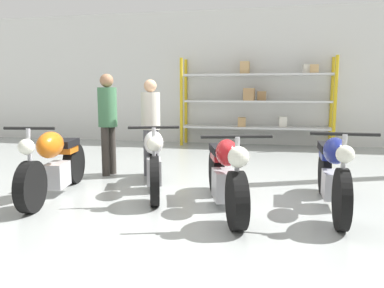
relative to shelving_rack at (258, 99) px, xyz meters
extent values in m
plane|color=#9EA3A0|center=(-0.75, -5.23, -1.24)|extent=(30.00, 30.00, 0.00)
cube|color=silver|center=(-0.75, 0.37, 0.56)|extent=(30.00, 0.08, 3.60)
cylinder|color=gold|center=(-1.98, -0.27, -0.09)|extent=(0.08, 0.08, 2.30)
cylinder|color=gold|center=(1.87, -0.27, -0.09)|extent=(0.08, 0.08, 2.30)
cylinder|color=gold|center=(-1.98, 0.28, -0.09)|extent=(0.08, 0.08, 2.30)
cylinder|color=gold|center=(1.87, 0.28, -0.09)|extent=(0.08, 0.08, 2.30)
cube|color=silver|center=(-0.06, 0.01, -0.75)|extent=(3.85, 0.55, 0.05)
cube|color=silver|center=(-0.06, 0.01, -0.06)|extent=(3.85, 0.55, 0.05)
cube|color=silver|center=(-0.06, 0.01, 0.62)|extent=(3.85, 0.55, 0.05)
cube|color=tan|center=(-0.40, -0.06, -0.60)|extent=(0.23, 0.30, 0.24)
cube|color=silver|center=(0.66, 0.00, -0.59)|extent=(0.21, 0.20, 0.27)
cube|color=tan|center=(1.37, -0.06, 0.75)|extent=(0.23, 0.32, 0.21)
cube|color=#A87F51|center=(0.10, 0.06, 0.08)|extent=(0.22, 0.22, 0.24)
cube|color=#A87F51|center=(-0.22, -0.13, 0.12)|extent=(0.29, 0.30, 0.31)
cube|color=silver|center=(1.22, -0.01, 0.76)|extent=(0.25, 0.24, 0.22)
cube|color=tan|center=(-0.35, 0.05, 0.80)|extent=(0.24, 0.32, 0.32)
cylinder|color=black|center=(-2.45, -6.08, -0.93)|extent=(0.23, 0.64, 0.62)
cylinder|color=black|center=(-2.68, -4.65, -0.93)|extent=(0.23, 0.64, 0.62)
cube|color=#ADADB2|center=(-2.57, -5.32, -0.96)|extent=(0.31, 0.44, 0.34)
ellipsoid|color=orange|center=(-2.54, -5.49, -0.51)|extent=(0.38, 0.60, 0.35)
cube|color=black|center=(-2.63, -4.95, -0.56)|extent=(0.32, 0.53, 0.10)
cube|color=orange|center=(-2.64, -4.90, -0.65)|extent=(0.26, 0.38, 0.12)
cylinder|color=#ADADB2|center=(-2.45, -6.06, -0.58)|extent=(0.06, 0.06, 0.69)
sphere|color=silver|center=(-2.44, -6.13, -0.44)|extent=(0.19, 0.19, 0.19)
cylinder|color=black|center=(-2.46, -6.03, -0.23)|extent=(0.60, 0.13, 0.04)
cylinder|color=black|center=(-1.09, -5.53, -0.92)|extent=(0.30, 0.64, 0.63)
cylinder|color=black|center=(-1.51, -4.24, -0.92)|extent=(0.30, 0.64, 0.63)
cube|color=#ADADB2|center=(-1.31, -4.84, -0.95)|extent=(0.32, 0.47, 0.35)
ellipsoid|color=silver|center=(-1.26, -5.00, -0.51)|extent=(0.41, 0.57, 0.32)
cube|color=black|center=(-1.41, -4.52, -0.55)|extent=(0.35, 0.50, 0.10)
cube|color=silver|center=(-1.43, -4.47, -0.64)|extent=(0.28, 0.36, 0.12)
cylinder|color=#ADADB2|center=(-1.09, -5.51, -0.58)|extent=(0.06, 0.06, 0.67)
sphere|color=silver|center=(-1.07, -5.58, -0.44)|extent=(0.18, 0.18, 0.18)
cylinder|color=black|center=(-1.10, -5.49, -0.25)|extent=(0.62, 0.23, 0.04)
cylinder|color=black|center=(0.00, -6.15, -0.93)|extent=(0.31, 0.63, 0.62)
cylinder|color=black|center=(-0.41, -4.75, -0.93)|extent=(0.31, 0.63, 0.62)
cube|color=#ADADB2|center=(-0.22, -5.40, -0.96)|extent=(0.38, 0.49, 0.36)
ellipsoid|color=#B2191E|center=(-0.18, -5.56, -0.52)|extent=(0.39, 0.51, 0.32)
cube|color=black|center=(-0.33, -5.05, -0.57)|extent=(0.37, 0.62, 0.10)
cube|color=#B2191E|center=(-0.34, -4.99, -0.66)|extent=(0.30, 0.44, 0.12)
cylinder|color=#ADADB2|center=(-0.01, -6.13, -0.60)|extent=(0.06, 0.06, 0.66)
sphere|color=silver|center=(0.01, -6.19, -0.46)|extent=(0.22, 0.22, 0.22)
cylinder|color=black|center=(-0.02, -6.10, -0.26)|extent=(0.72, 0.24, 0.04)
cylinder|color=black|center=(1.06, -5.94, -0.91)|extent=(0.12, 0.65, 0.65)
cylinder|color=black|center=(1.08, -4.52, -0.91)|extent=(0.12, 0.65, 0.65)
cube|color=#ADADB2|center=(1.07, -5.18, -0.94)|extent=(0.20, 0.40, 0.33)
ellipsoid|color=navy|center=(1.07, -5.35, -0.49)|extent=(0.27, 0.55, 0.31)
cube|color=black|center=(1.08, -4.77, -0.54)|extent=(0.23, 0.58, 0.10)
cube|color=navy|center=(1.08, -4.77, -0.63)|extent=(0.19, 0.41, 0.12)
cylinder|color=#ADADB2|center=(1.06, -5.92, -0.57)|extent=(0.05, 0.05, 0.67)
sphere|color=silver|center=(1.06, -5.99, -0.43)|extent=(0.18, 0.18, 0.18)
cylinder|color=black|center=(1.06, -5.89, -0.24)|extent=(0.68, 0.05, 0.04)
cylinder|color=#38332D|center=(-2.37, -3.90, -0.82)|extent=(0.13, 0.13, 0.84)
cylinder|color=#38332D|center=(-2.41, -4.07, -0.82)|extent=(0.13, 0.13, 0.84)
cylinder|color=#3F724C|center=(-2.39, -3.99, -0.07)|extent=(0.39, 0.39, 0.66)
sphere|color=#9E7051|center=(-2.39, -3.99, 0.38)|extent=(0.23, 0.23, 0.23)
cylinder|color=#595960|center=(-1.63, -3.78, -0.84)|extent=(0.13, 0.13, 0.79)
cylinder|color=#595960|center=(-1.71, -3.94, -0.84)|extent=(0.13, 0.13, 0.79)
cylinder|color=beige|center=(-1.67, -3.86, -0.13)|extent=(0.43, 0.43, 0.63)
sphere|color=tan|center=(-1.67, -3.86, 0.29)|extent=(0.21, 0.21, 0.21)
camera|label=1|loc=(0.30, -9.93, 0.20)|focal=35.00mm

